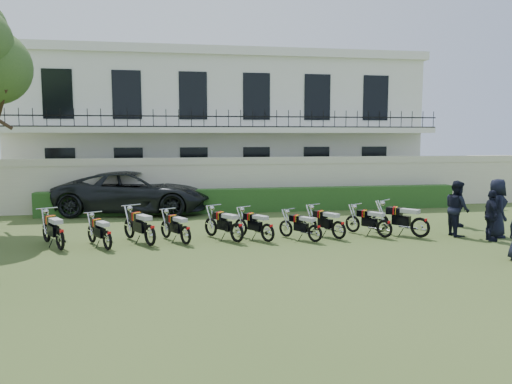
{
  "coord_description": "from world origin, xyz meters",
  "views": [
    {
      "loc": [
        -2.61,
        -13.72,
        3.29
      ],
      "look_at": [
        0.2,
        2.6,
        1.39
      ],
      "focal_mm": 35.0,
      "sensor_mm": 36.0,
      "label": 1
    }
  ],
  "objects_px": {
    "motorcycle_4": "(237,228)",
    "officer_4": "(457,208)",
    "motorcycle_8": "(385,224)",
    "suv": "(134,192)",
    "officer_5": "(458,204)",
    "motorcycle_0": "(60,234)",
    "motorcycle_3": "(186,231)",
    "motorcycle_2": "(150,230)",
    "motorcycle_5": "(268,228)",
    "motorcycle_6": "(315,229)",
    "motorcycle_9": "(420,222)",
    "officer_3": "(497,208)",
    "motorcycle_1": "(107,235)",
    "officer_2": "(491,216)",
    "motorcycle_7": "(339,226)"
  },
  "relations": [
    {
      "from": "motorcycle_1",
      "to": "motorcycle_6",
      "type": "distance_m",
      "value": 6.12
    },
    {
      "from": "motorcycle_1",
      "to": "motorcycle_3",
      "type": "xyz_separation_m",
      "value": [
        2.22,
        0.34,
        0.0
      ]
    },
    {
      "from": "motorcycle_4",
      "to": "officer_2",
      "type": "distance_m",
      "value": 7.9
    },
    {
      "from": "motorcycle_2",
      "to": "motorcycle_0",
      "type": "bearing_deg",
      "value": 153.31
    },
    {
      "from": "officer_5",
      "to": "suv",
      "type": "bearing_deg",
      "value": 81.03
    },
    {
      "from": "suv",
      "to": "officer_5",
      "type": "bearing_deg",
      "value": -104.41
    },
    {
      "from": "suv",
      "to": "officer_2",
      "type": "xyz_separation_m",
      "value": [
        11.3,
        -7.59,
        -0.09
      ]
    },
    {
      "from": "motorcycle_1",
      "to": "motorcycle_7",
      "type": "distance_m",
      "value": 6.99
    },
    {
      "from": "motorcycle_0",
      "to": "officer_3",
      "type": "distance_m",
      "value": 13.46
    },
    {
      "from": "motorcycle_5",
      "to": "officer_4",
      "type": "xyz_separation_m",
      "value": [
        6.29,
        0.02,
        0.45
      ]
    },
    {
      "from": "motorcycle_0",
      "to": "motorcycle_2",
      "type": "relative_size",
      "value": 1.0
    },
    {
      "from": "motorcycle_8",
      "to": "suv",
      "type": "xyz_separation_m",
      "value": [
        -8.2,
        6.69,
        0.43
      ]
    },
    {
      "from": "motorcycle_9",
      "to": "motorcycle_0",
      "type": "bearing_deg",
      "value": 139.79
    },
    {
      "from": "motorcycle_1",
      "to": "officer_5",
      "type": "height_order",
      "value": "officer_5"
    },
    {
      "from": "motorcycle_0",
      "to": "motorcycle_3",
      "type": "relative_size",
      "value": 1.12
    },
    {
      "from": "motorcycle_3",
      "to": "motorcycle_8",
      "type": "height_order",
      "value": "motorcycle_8"
    },
    {
      "from": "officer_3",
      "to": "officer_5",
      "type": "bearing_deg",
      "value": 18.93
    },
    {
      "from": "officer_4",
      "to": "motorcycle_7",
      "type": "bearing_deg",
      "value": 94.78
    },
    {
      "from": "officer_5",
      "to": "officer_4",
      "type": "bearing_deg",
      "value": 161.76
    },
    {
      "from": "motorcycle_9",
      "to": "officer_3",
      "type": "height_order",
      "value": "officer_3"
    },
    {
      "from": "motorcycle_2",
      "to": "motorcycle_7",
      "type": "height_order",
      "value": "motorcycle_2"
    },
    {
      "from": "motorcycle_0",
      "to": "motorcycle_9",
      "type": "height_order",
      "value": "motorcycle_9"
    },
    {
      "from": "motorcycle_0",
      "to": "officer_2",
      "type": "xyz_separation_m",
      "value": [
        12.91,
        -0.82,
        0.3
      ]
    },
    {
      "from": "motorcycle_5",
      "to": "officer_3",
      "type": "height_order",
      "value": "officer_3"
    },
    {
      "from": "motorcycle_6",
      "to": "suv",
      "type": "relative_size",
      "value": 0.22
    },
    {
      "from": "motorcycle_9",
      "to": "motorcycle_2",
      "type": "bearing_deg",
      "value": 138.77
    },
    {
      "from": "motorcycle_1",
      "to": "officer_2",
      "type": "height_order",
      "value": "officer_2"
    },
    {
      "from": "officer_2",
      "to": "motorcycle_2",
      "type": "bearing_deg",
      "value": 100.55
    },
    {
      "from": "motorcycle_6",
      "to": "officer_5",
      "type": "bearing_deg",
      "value": -20.0
    },
    {
      "from": "motorcycle_5",
      "to": "motorcycle_8",
      "type": "height_order",
      "value": "motorcycle_5"
    },
    {
      "from": "motorcycle_6",
      "to": "motorcycle_7",
      "type": "relative_size",
      "value": 0.87
    },
    {
      "from": "motorcycle_2",
      "to": "officer_2",
      "type": "bearing_deg",
      "value": -34.78
    },
    {
      "from": "motorcycle_3",
      "to": "motorcycle_8",
      "type": "distance_m",
      "value": 6.28
    },
    {
      "from": "motorcycle_7",
      "to": "motorcycle_5",
      "type": "bearing_deg",
      "value": 151.1
    },
    {
      "from": "suv",
      "to": "motorcycle_2",
      "type": "bearing_deg",
      "value": -162.93
    },
    {
      "from": "motorcycle_3",
      "to": "motorcycle_8",
      "type": "relative_size",
      "value": 1.03
    },
    {
      "from": "motorcycle_6",
      "to": "officer_3",
      "type": "distance_m",
      "value": 6.03
    },
    {
      "from": "motorcycle_0",
      "to": "motorcycle_3",
      "type": "xyz_separation_m",
      "value": [
        3.53,
        0.15,
        -0.05
      ]
    },
    {
      "from": "suv",
      "to": "officer_4",
      "type": "distance_m",
      "value": 12.61
    },
    {
      "from": "motorcycle_6",
      "to": "officer_3",
      "type": "height_order",
      "value": "officer_3"
    },
    {
      "from": "motorcycle_2",
      "to": "motorcycle_6",
      "type": "height_order",
      "value": "motorcycle_2"
    },
    {
      "from": "motorcycle_0",
      "to": "officer_4",
      "type": "xyz_separation_m",
      "value": [
        12.31,
        0.1,
        0.41
      ]
    },
    {
      "from": "motorcycle_4",
      "to": "motorcycle_1",
      "type": "bearing_deg",
      "value": 152.77
    },
    {
      "from": "motorcycle_3",
      "to": "officer_2",
      "type": "xyz_separation_m",
      "value": [
        9.38,
        -0.96,
        0.35
      ]
    },
    {
      "from": "motorcycle_0",
      "to": "motorcycle_8",
      "type": "xyz_separation_m",
      "value": [
        9.81,
        0.08,
        -0.05
      ]
    },
    {
      "from": "motorcycle_0",
      "to": "motorcycle_4",
      "type": "relative_size",
      "value": 1.08
    },
    {
      "from": "motorcycle_6",
      "to": "suv",
      "type": "height_order",
      "value": "suv"
    },
    {
      "from": "officer_5",
      "to": "officer_2",
      "type": "bearing_deg",
      "value": -173.93
    },
    {
      "from": "motorcycle_4",
      "to": "officer_4",
      "type": "xyz_separation_m",
      "value": [
        7.23,
        -0.07,
        0.43
      ]
    },
    {
      "from": "motorcycle_0",
      "to": "motorcycle_6",
      "type": "bearing_deg",
      "value": -29.44
    }
  ]
}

